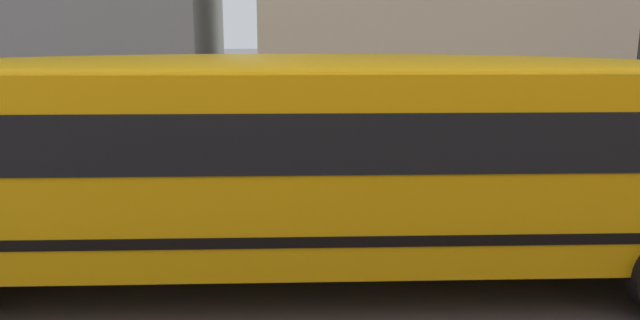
% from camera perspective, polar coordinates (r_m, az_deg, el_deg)
% --- Properties ---
extents(ground_plane, '(400.00, 400.00, 0.00)m').
position_cam_1_polar(ground_plane, '(9.65, -6.09, -7.66)').
color(ground_plane, '#38383D').
extents(sidewalk_far, '(120.00, 3.00, 0.01)m').
position_cam_1_polar(sidewalk_far, '(17.52, -5.11, 1.10)').
color(sidewalk_far, gray).
rests_on(sidewalk_far, ground_plane).
extents(lane_centreline, '(110.00, 0.16, 0.01)m').
position_cam_1_polar(lane_centreline, '(9.65, -6.09, -7.64)').
color(lane_centreline, silver).
rests_on(lane_centreline, ground_plane).
extents(school_bus, '(13.43, 3.43, 2.99)m').
position_cam_1_polar(school_bus, '(7.60, -4.55, 0.97)').
color(school_bus, yellow).
rests_on(school_bus, ground_plane).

